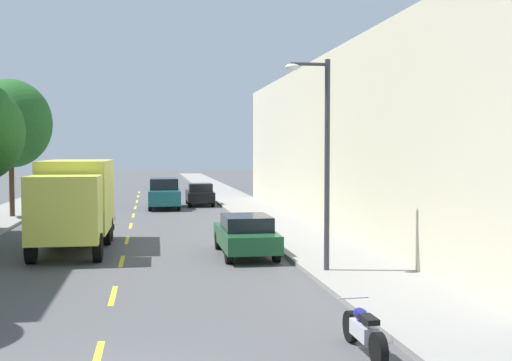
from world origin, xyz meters
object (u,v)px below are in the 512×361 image
street_tree_farthest (11,124)px  parked_pickup_navy (83,187)px  moving_teal_sedan (164,193)px  parked_hatchback_black (200,194)px  delivery_box_truck (75,199)px  parked_suv_champagne (71,191)px  parked_motorcycle (364,331)px  street_lamp (322,147)px  parked_sedan_forest (246,234)px

street_tree_farthest → parked_pickup_navy: street_tree_farthest is taller
moving_teal_sedan → parked_hatchback_black: bearing=36.9°
delivery_box_truck → parked_suv_champagne: size_ratio=1.45×
parked_hatchback_black → moving_teal_sedan: 3.05m
moving_teal_sedan → parked_motorcycle: size_ratio=2.34×
street_tree_farthest → moving_teal_sedan: street_tree_farthest is taller
street_tree_farthest → parked_suv_champagne: 9.18m
parked_hatchback_black → street_lamp: bearing=-86.0°
delivery_box_truck → parked_hatchback_black: delivery_box_truck is taller
street_lamp → moving_teal_sedan: street_lamp is taller
street_lamp → parked_sedan_forest: 5.11m
street_lamp → parked_suv_champagne: street_lamp is taller
parked_pickup_navy → moving_teal_sedan: bearing=-60.2°
parked_pickup_navy → street_lamp: bearing=-72.8°
parked_sedan_forest → street_tree_farthest: bearing=127.5°
parked_pickup_navy → parked_hatchback_black: 12.10m
street_lamp → delivery_box_truck: size_ratio=0.88×
parked_sedan_forest → parked_suv_champagne: 23.39m
street_tree_farthest → delivery_box_truck: size_ratio=1.05×
street_lamp → delivery_box_truck: 10.04m
street_lamp → moving_teal_sedan: size_ratio=1.29×
parked_pickup_navy → parked_motorcycle: bearing=-77.4°
street_lamp → parked_sedan_forest: (-1.69, 3.76, -3.02)m
street_lamp → parked_hatchback_black: street_lamp is taller
parked_suv_champagne → parked_motorcycle: 33.91m
parked_sedan_forest → moving_teal_sedan: size_ratio=0.94×
street_tree_farthest → parked_motorcycle: (11.15, -24.76, -4.72)m
moving_teal_sedan → parked_sedan_forest: bearing=-82.5°
street_lamp → parked_hatchback_black: size_ratio=1.55×
street_lamp → delivery_box_truck: bearing=141.6°
street_tree_farthest → parked_motorcycle: size_ratio=3.59×
street_lamp → parked_hatchback_black: 24.38m
street_lamp → parked_hatchback_black: bearing=94.0°
parked_sedan_forest → parked_suv_champagne: size_ratio=0.93×
street_tree_farthest → parked_pickup_navy: 15.94m
parked_hatchback_black → moving_teal_sedan: size_ratio=0.84×
street_lamp → parked_sedan_forest: bearing=114.2°
street_tree_farthest → parked_motorcycle: street_tree_farthest is taller
parked_sedan_forest → moving_teal_sedan: (-2.44, 18.54, 0.24)m
street_lamp → street_tree_farthest: bearing=125.0°
parked_suv_champagne → moving_teal_sedan: size_ratio=1.01×
street_tree_farthest → parked_pickup_navy: (2.19, 15.19, -4.30)m
parked_hatchback_black → parked_pickup_navy: bearing=134.2°
delivery_box_truck → parked_suv_champagne: 19.60m
delivery_box_truck → parked_sedan_forest: 6.58m
parked_sedan_forest → parked_suv_champagne: parked_suv_champagne is taller
parked_pickup_navy → parked_hatchback_black: size_ratio=1.33×
parked_pickup_navy → moving_teal_sedan: moving_teal_sedan is taller
street_tree_farthest → parked_hatchback_black: street_tree_farthest is taller
street_tree_farthest → delivery_box_truck: (4.60, -11.50, -3.25)m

